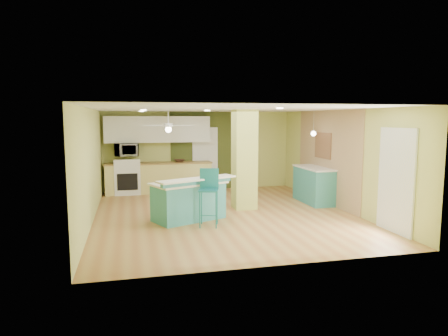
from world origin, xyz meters
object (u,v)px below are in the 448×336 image
at_px(fruit_bowl, 179,161).
at_px(canister, 204,176).
at_px(peninsula, 189,200).
at_px(bar_stool, 209,188).
at_px(side_counter, 314,185).

distance_m(fruit_bowl, canister, 3.27).
relative_size(peninsula, fruit_bowl, 5.84).
bearing_deg(bar_stool, canister, 102.74).
height_order(bar_stool, fruit_bowl, bar_stool).
distance_m(peninsula, fruit_bowl, 3.54).
height_order(fruit_bowl, canister, canister).
bearing_deg(fruit_bowl, side_counter, -35.67).
distance_m(bar_stool, fruit_bowl, 4.08).
xyz_separation_m(bar_stool, canister, (0.05, 0.81, 0.14)).
relative_size(bar_stool, side_counter, 0.81).
xyz_separation_m(peninsula, side_counter, (3.59, 1.08, 0.03)).
relative_size(bar_stool, fruit_bowl, 3.58).
relative_size(side_counter, canister, 7.73).
height_order(peninsula, side_counter, peninsula).
height_order(bar_stool, side_counter, bar_stool).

